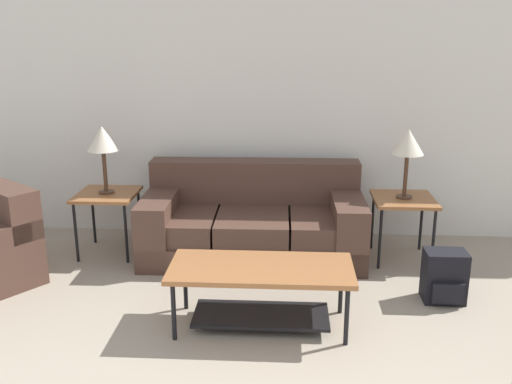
{
  "coord_description": "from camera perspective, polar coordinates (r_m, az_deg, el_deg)",
  "views": [
    {
      "loc": [
        0.26,
        -1.19,
        2.04
      ],
      "look_at": [
        0.02,
        3.08,
        0.8
      ],
      "focal_mm": 40.0,
      "sensor_mm": 36.0,
      "label": 1
    }
  ],
  "objects": [
    {
      "name": "backpack",
      "position": [
        4.65,
        18.32,
        -8.06
      ],
      "size": [
        0.31,
        0.3,
        0.4
      ],
      "color": "black",
      "rests_on": "ground_plane"
    },
    {
      "name": "coffee_table",
      "position": [
        4.01,
        0.52,
        -8.98
      ],
      "size": [
        1.27,
        0.56,
        0.45
      ],
      "color": "#935B33",
      "rests_on": "ground_plane"
    },
    {
      "name": "side_table_right",
      "position": [
        5.24,
        14.53,
        -1.16
      ],
      "size": [
        0.53,
        0.55,
        0.58
      ],
      "color": "#935B33",
      "rests_on": "ground_plane"
    },
    {
      "name": "table_lamp_right",
      "position": [
        5.11,
        14.96,
        4.69
      ],
      "size": [
        0.28,
        0.28,
        0.62
      ],
      "color": "#472D1E",
      "rests_on": "side_table_right"
    },
    {
      "name": "side_table_left",
      "position": [
        5.4,
        -14.68,
        -0.67
      ],
      "size": [
        0.53,
        0.55,
        0.58
      ],
      "color": "#935B33",
      "rests_on": "ground_plane"
    },
    {
      "name": "couch",
      "position": [
        5.27,
        -0.26,
        -3.19
      ],
      "size": [
        2.0,
        1.0,
        0.82
      ],
      "color": "#4C3328",
      "rests_on": "ground_plane"
    },
    {
      "name": "wall_back",
      "position": [
        5.62,
        0.57,
        8.63
      ],
      "size": [
        8.6,
        0.06,
        2.6
      ],
      "color": "silver",
      "rests_on": "ground_plane"
    },
    {
      "name": "table_lamp_left",
      "position": [
        5.27,
        -15.1,
        5.02
      ],
      "size": [
        0.28,
        0.28,
        0.62
      ],
      "color": "#472D1E",
      "rests_on": "side_table_left"
    }
  ]
}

